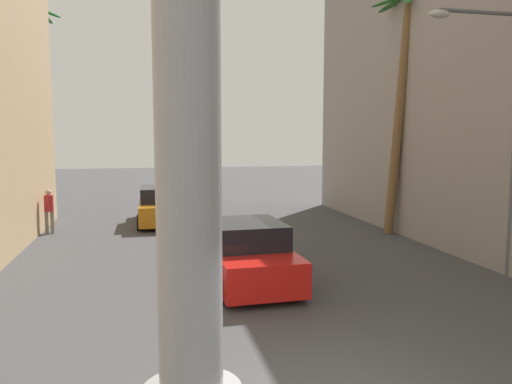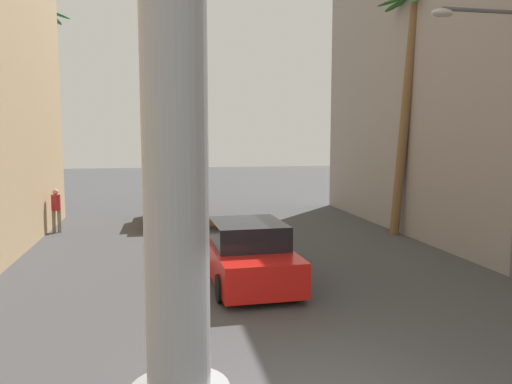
{
  "view_description": "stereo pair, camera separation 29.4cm",
  "coord_description": "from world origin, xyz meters",
  "px_view_note": "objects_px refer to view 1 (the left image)",
  "views": [
    {
      "loc": [
        -2.47,
        -5.86,
        3.68
      ],
      "look_at": [
        0.0,
        5.28,
        2.41
      ],
      "focal_mm": 35.0,
      "sensor_mm": 36.0,
      "label": 1
    },
    {
      "loc": [
        -2.19,
        -5.92,
        3.68
      ],
      "look_at": [
        0.0,
        5.28,
        2.41
      ],
      "focal_mm": 35.0,
      "sensor_mm": 36.0,
      "label": 2
    }
  ],
  "objects_px": {
    "car_far": "(161,206)",
    "car_lead": "(244,252)",
    "palm_tree_far_left": "(36,83)",
    "pedestrian_far_left": "(49,208)",
    "street_lamp": "(502,116)",
    "palm_tree_mid_right": "(401,90)"
  },
  "relations": [
    {
      "from": "street_lamp",
      "to": "pedestrian_far_left",
      "type": "xyz_separation_m",
      "value": [
        -12.54,
        8.86,
        -3.21
      ]
    },
    {
      "from": "car_far",
      "to": "pedestrian_far_left",
      "type": "xyz_separation_m",
      "value": [
        -4.23,
        -1.43,
        0.25
      ]
    },
    {
      "from": "car_far",
      "to": "palm_tree_far_left",
      "type": "height_order",
      "value": "palm_tree_far_left"
    },
    {
      "from": "palm_tree_mid_right",
      "to": "pedestrian_far_left",
      "type": "xyz_separation_m",
      "value": [
        -12.85,
        3.02,
        -4.38
      ]
    },
    {
      "from": "palm_tree_far_left",
      "to": "pedestrian_far_left",
      "type": "xyz_separation_m",
      "value": [
        1.19,
        -4.81,
        -5.13
      ]
    },
    {
      "from": "palm_tree_mid_right",
      "to": "palm_tree_far_left",
      "type": "xyz_separation_m",
      "value": [
        -14.05,
        7.82,
        0.75
      ]
    },
    {
      "from": "street_lamp",
      "to": "car_far",
      "type": "height_order",
      "value": "street_lamp"
    },
    {
      "from": "street_lamp",
      "to": "palm_tree_mid_right",
      "type": "bearing_deg",
      "value": 86.95
    },
    {
      "from": "palm_tree_far_left",
      "to": "pedestrian_far_left",
      "type": "distance_m",
      "value": 7.13
    },
    {
      "from": "palm_tree_far_left",
      "to": "car_far",
      "type": "bearing_deg",
      "value": -31.92
    },
    {
      "from": "car_lead",
      "to": "pedestrian_far_left",
      "type": "relative_size",
      "value": 3.01
    },
    {
      "from": "street_lamp",
      "to": "palm_tree_far_left",
      "type": "relative_size",
      "value": 0.72
    },
    {
      "from": "car_far",
      "to": "palm_tree_mid_right",
      "type": "height_order",
      "value": "palm_tree_mid_right"
    },
    {
      "from": "palm_tree_far_left",
      "to": "car_lead",
      "type": "bearing_deg",
      "value": -59.78
    },
    {
      "from": "street_lamp",
      "to": "car_lead",
      "type": "height_order",
      "value": "street_lamp"
    },
    {
      "from": "car_far",
      "to": "palm_tree_far_left",
      "type": "bearing_deg",
      "value": 148.08
    },
    {
      "from": "palm_tree_mid_right",
      "to": "pedestrian_far_left",
      "type": "distance_m",
      "value": 13.91
    },
    {
      "from": "car_far",
      "to": "pedestrian_far_left",
      "type": "height_order",
      "value": "pedestrian_far_left"
    },
    {
      "from": "street_lamp",
      "to": "car_far",
      "type": "relative_size",
      "value": 1.55
    },
    {
      "from": "car_lead",
      "to": "pedestrian_far_left",
      "type": "height_order",
      "value": "pedestrian_far_left"
    },
    {
      "from": "street_lamp",
      "to": "pedestrian_far_left",
      "type": "bearing_deg",
      "value": 144.76
    },
    {
      "from": "car_far",
      "to": "car_lead",
      "type": "bearing_deg",
      "value": -78.61
    }
  ]
}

